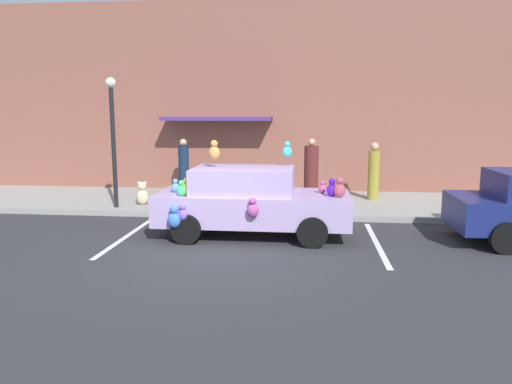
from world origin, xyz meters
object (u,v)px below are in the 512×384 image
at_px(pedestrian_near_shopfront, 311,176).
at_px(teddy_bear_on_sidewalk, 142,194).
at_px(street_lamp_post, 113,128).
at_px(plush_covered_car, 250,201).
at_px(pedestrian_walking_past, 374,173).
at_px(pedestrian_by_lamp, 184,168).

bearing_deg(pedestrian_near_shopfront, teddy_bear_on_sidewalk, -177.63).
bearing_deg(street_lamp_post, teddy_bear_on_sidewalk, 35.76).
height_order(plush_covered_car, pedestrian_near_shopfront, plush_covered_car).
distance_m(pedestrian_near_shopfront, pedestrian_walking_past, 2.31).
bearing_deg(pedestrian_by_lamp, teddy_bear_on_sidewalk, -109.97).
relative_size(street_lamp_post, pedestrian_by_lamp, 1.99).
bearing_deg(pedestrian_by_lamp, pedestrian_near_shopfront, -23.44).
relative_size(plush_covered_car, pedestrian_by_lamp, 2.41).
xyz_separation_m(plush_covered_car, street_lamp_post, (-4.01, 2.14, 1.54)).
distance_m(street_lamp_post, pedestrian_by_lamp, 3.05).
distance_m(teddy_bear_on_sidewalk, street_lamp_post, 2.02).
bearing_deg(pedestrian_near_shopfront, plush_covered_car, -116.19).
xyz_separation_m(pedestrian_near_shopfront, pedestrian_by_lamp, (-4.06, 1.76, -0.05)).
bearing_deg(pedestrian_near_shopfront, pedestrian_by_lamp, 156.56).
height_order(pedestrian_walking_past, pedestrian_by_lamp, pedestrian_by_lamp).
height_order(street_lamp_post, pedestrian_near_shopfront, street_lamp_post).
bearing_deg(pedestrian_by_lamp, pedestrian_walking_past, -4.01).
relative_size(teddy_bear_on_sidewalk, street_lamp_post, 0.19).
distance_m(pedestrian_near_shopfront, pedestrian_by_lamp, 4.43).
height_order(plush_covered_car, teddy_bear_on_sidewalk, plush_covered_car).
bearing_deg(pedestrian_by_lamp, street_lamp_post, -118.77).
height_order(teddy_bear_on_sidewalk, street_lamp_post, street_lamp_post).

